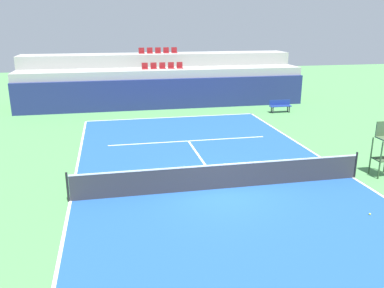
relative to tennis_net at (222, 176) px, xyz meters
name	(u,v)px	position (x,y,z in m)	size (l,w,h in m)	color
ground_plane	(222,189)	(0.00, 0.00, -0.51)	(80.00, 80.00, 0.00)	#4C8C4C
court_surface	(222,189)	(0.00, 0.00, -0.50)	(11.00, 24.00, 0.01)	#1E4C99
baseline_far	(172,117)	(0.00, 11.95, -0.50)	(11.00, 0.10, 0.00)	white
sideline_left	(70,201)	(-5.45, 0.00, -0.50)	(0.10, 24.00, 0.00)	white
sideline_right	(353,178)	(5.45, 0.00, -0.50)	(0.10, 24.00, 0.00)	white
service_line_far	(188,141)	(0.00, 6.40, -0.50)	(8.26, 0.10, 0.00)	white
centre_service_line	(202,161)	(0.00, 3.20, -0.50)	(0.10, 6.40, 0.00)	white
back_wall	(166,94)	(0.00, 14.66, 0.56)	(20.65, 0.30, 2.14)	navy
stands_tier_lower	(163,87)	(0.00, 16.01, 0.85)	(20.65, 2.40, 2.71)	#9E9E99
stands_tier_upper	(159,77)	(0.00, 18.41, 1.31)	(20.65, 2.40, 3.64)	#9E9E99
seating_row_lower	(162,67)	(0.00, 16.10, 2.33)	(3.00, 0.44, 0.44)	maroon
seating_row_upper	(158,52)	(0.00, 18.50, 3.25)	(3.00, 0.44, 0.44)	maroon
tennis_net	(222,176)	(0.00, 0.00, 0.00)	(11.08, 0.08, 1.07)	black
umpire_chair	(384,147)	(6.70, 0.06, 0.68)	(0.76, 0.66, 2.20)	#334C2D
player_bench	(280,105)	(7.54, 12.00, 0.00)	(1.50, 0.40, 0.85)	navy
tennis_ball_0	(370,214)	(4.10, -3.04, -0.47)	(0.07, 0.07, 0.07)	#CCE033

